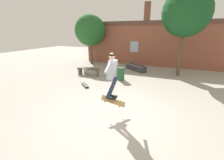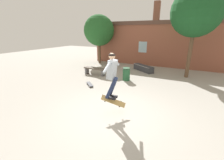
{
  "view_description": "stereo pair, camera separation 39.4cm",
  "coord_description": "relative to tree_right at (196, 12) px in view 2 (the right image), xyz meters",
  "views": [
    {
      "loc": [
        1.72,
        -4.36,
        2.8
      ],
      "look_at": [
        -0.07,
        0.0,
        1.26
      ],
      "focal_mm": 24.0,
      "sensor_mm": 36.0,
      "label": 1
    },
    {
      "loc": [
        2.08,
        -4.2,
        2.8
      ],
      "look_at": [
        -0.07,
        0.0,
        1.26
      ],
      "focal_mm": 24.0,
      "sensor_mm": 36.0,
      "label": 2
    }
  ],
  "objects": [
    {
      "name": "ground_plane",
      "position": [
        -2.12,
        -6.17,
        -3.84
      ],
      "size": [
        40.0,
        40.0,
        0.0
      ],
      "primitive_type": "plane",
      "color": "#A39E93"
    },
    {
      "name": "building_backdrop",
      "position": [
        -2.13,
        2.48,
        -1.94
      ],
      "size": [
        12.72,
        0.52,
        5.0
      ],
      "color": "#93513D",
      "rests_on": "ground_plane"
    },
    {
      "name": "tree_right",
      "position": [
        0.0,
        0.0,
        0.0
      ],
      "size": [
        2.83,
        2.83,
        5.27
      ],
      "color": "brown",
      "rests_on": "ground_plane"
    },
    {
      "name": "tree_left",
      "position": [
        -7.35,
        1.39,
        -0.98
      ],
      "size": [
        2.65,
        2.65,
        4.2
      ],
      "color": "brown",
      "rests_on": "ground_plane"
    },
    {
      "name": "park_bench",
      "position": [
        -5.55,
        -2.18,
        -3.5
      ],
      "size": [
        1.57,
        0.42,
        0.48
      ],
      "rotation": [
        0.0,
        0.0,
        -0.02
      ],
      "color": "brown",
      "rests_on": "ground_plane"
    },
    {
      "name": "skate_ledge",
      "position": [
        -2.91,
        0.29,
        -3.63
      ],
      "size": [
        1.77,
        1.5,
        0.43
      ],
      "rotation": [
        0.0,
        0.0,
        -0.64
      ],
      "color": "#38383D",
      "rests_on": "ground_plane"
    },
    {
      "name": "trash_bin",
      "position": [
        -3.2,
        -2.33,
        -3.44
      ],
      "size": [
        0.47,
        0.47,
        0.75
      ],
      "color": "#235633",
      "rests_on": "ground_plane"
    },
    {
      "name": "skater",
      "position": [
        -2.19,
        -6.17,
        -2.3
      ],
      "size": [
        0.4,
        1.24,
        1.55
      ],
      "rotation": [
        0.0,
        0.0,
        0.07
      ],
      "color": "#9EA8B2"
    },
    {
      "name": "skateboard_flipping",
      "position": [
        -2.13,
        -6.18,
        -3.34
      ],
      "size": [
        0.72,
        0.52,
        0.49
      ],
      "rotation": [
        0.0,
        0.0,
        0.5
      ],
      "color": "#AD894C"
    },
    {
      "name": "skateboard_resting",
      "position": [
        -4.62,
        -4.09,
        -3.77
      ],
      "size": [
        0.75,
        0.69,
        0.08
      ],
      "rotation": [
        0.0,
        0.0,
        2.43
      ],
      "color": "black",
      "rests_on": "ground_plane"
    }
  ]
}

